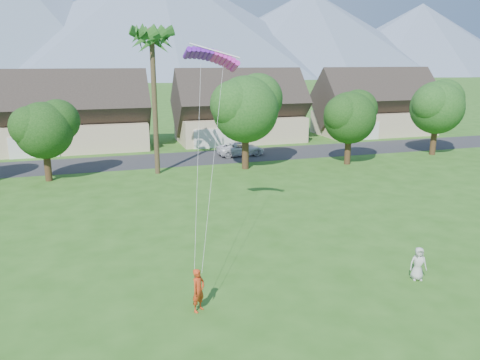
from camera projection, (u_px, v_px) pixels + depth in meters
name	position (u px, v px, depth m)	size (l,w,h in m)	color
street	(171.00, 160.00, 47.14)	(90.00, 7.00, 0.01)	#2D2D30
kite_flyer	(198.00, 290.00, 18.57)	(0.66, 0.43, 1.80)	#C03A15
watcher	(418.00, 264.00, 21.27)	(0.76, 0.50, 1.56)	#BCBBB7
parked_car	(241.00, 149.00, 49.05)	(2.30, 4.98, 1.38)	silver
mountain_ridge	(124.00, 23.00, 252.15)	(540.00, 240.00, 70.00)	slate
houses_row	(162.00, 115.00, 54.75)	(72.75, 8.19, 8.86)	beige
tree_row	(166.00, 119.00, 39.96)	(62.27, 6.67, 8.45)	#47301C
fan_palm	(152.00, 34.00, 38.53)	(3.00, 3.00, 13.80)	#4C3D26
parafoil_kite	(212.00, 56.00, 23.95)	(2.83, 1.09, 0.50)	#6F1AC3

